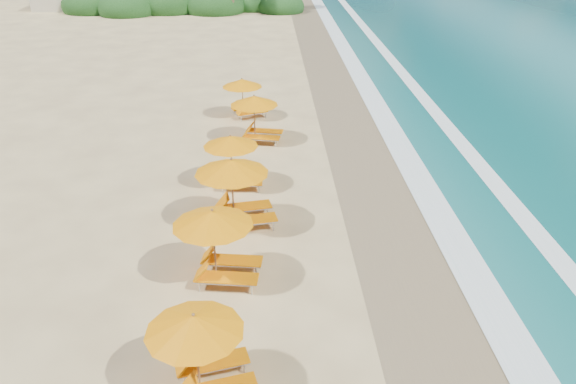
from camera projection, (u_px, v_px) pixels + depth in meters
ground at (288, 222)px, 19.95m from camera, size 160.00×160.00×0.00m
wet_sand at (400, 220)px, 20.09m from camera, size 4.00×160.00×0.01m
surf_foam at (474, 218)px, 20.17m from camera, size 4.00×160.00×0.01m
station_1 at (204, 347)px, 12.50m from camera, size 2.77×2.67×2.24m
station_2 at (220, 241)px, 16.31m from camera, size 2.78×2.62×2.39m
station_3 at (238, 187)px, 19.20m from camera, size 3.07×2.94×2.55m
station_4 at (236, 158)px, 22.01m from camera, size 2.41×2.23×2.19m
station_5 at (258, 115)px, 26.33m from camera, size 2.75×2.63×2.27m
station_6 at (245, 95)px, 29.47m from camera, size 2.73×2.68×2.12m
treeline at (178, 2)px, 59.70m from camera, size 25.80×8.80×9.74m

